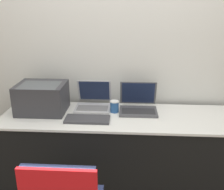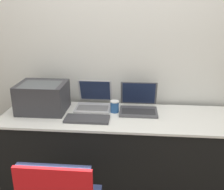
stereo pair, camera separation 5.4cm
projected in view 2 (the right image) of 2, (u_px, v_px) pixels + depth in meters
wall_back at (124, 50)px, 2.47m from camera, size 8.00×0.05×2.60m
table at (120, 155)px, 2.41m from camera, size 2.09×0.61×0.79m
printer at (43, 96)px, 2.35m from camera, size 0.42×0.34×0.26m
laptop_left at (94, 102)px, 2.46m from camera, size 0.32×0.33×0.24m
laptop_right at (139, 105)px, 2.38m from camera, size 0.34×0.31×0.25m
external_keyboard at (87, 119)px, 2.20m from camera, size 0.37×0.17×0.02m
coffee_cup at (115, 106)px, 2.35m from camera, size 0.08×0.08×0.10m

